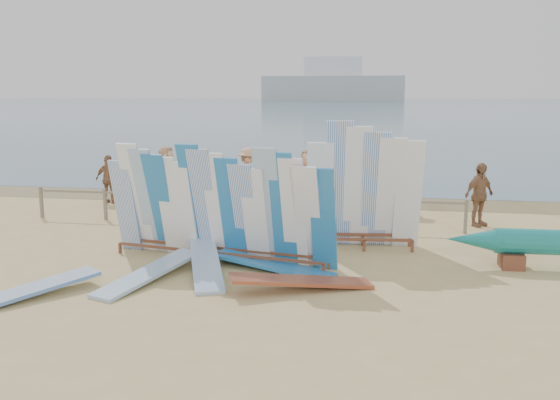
% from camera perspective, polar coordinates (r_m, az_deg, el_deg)
% --- Properties ---
extents(ground, '(160.00, 160.00, 0.00)m').
position_cam_1_polar(ground, '(13.67, -6.71, -5.17)').
color(ground, tan).
rests_on(ground, ground).
extents(ocean, '(320.00, 240.00, 0.02)m').
position_cam_1_polar(ocean, '(140.71, 8.25, 8.95)').
color(ocean, '#436279').
rests_on(ocean, ground).
extents(wet_sand_strip, '(40.00, 2.60, 0.01)m').
position_cam_1_polar(wet_sand_strip, '(20.50, -1.06, 0.19)').
color(wet_sand_strip, olive).
rests_on(wet_sand_strip, ground).
extents(distant_ship, '(45.00, 8.00, 14.00)m').
position_cam_1_polar(distant_ship, '(193.27, 5.10, 11.00)').
color(distant_ship, '#999EA3').
rests_on(distant_ship, ocean).
extents(fence, '(12.08, 0.08, 0.90)m').
position_cam_1_polar(fence, '(16.35, -3.81, -0.25)').
color(fence, '#79715B').
rests_on(fence, ground).
extents(main_surfboard_rack, '(5.21, 1.53, 2.58)m').
position_cam_1_polar(main_surfboard_rack, '(12.83, -5.97, -0.89)').
color(main_surfboard_rack, brown).
rests_on(main_surfboard_rack, ground).
extents(side_surfboard_rack, '(2.69, 1.02, 3.03)m').
position_cam_1_polar(side_surfboard_rack, '(13.88, 8.11, 0.76)').
color(side_surfboard_rack, brown).
rests_on(side_surfboard_rack, ground).
extents(vendor_table, '(0.77, 0.55, 1.01)m').
position_cam_1_polar(vendor_table, '(13.18, 1.66, -4.20)').
color(vendor_table, brown).
rests_on(vendor_table, ground).
extents(flat_board_d, '(2.74, 1.37, 0.25)m').
position_cam_1_polar(flat_board_d, '(12.35, -0.71, -6.83)').
color(flat_board_d, '#236FB0').
rests_on(flat_board_d, ground).
extents(flat_board_e, '(2.03, 2.52, 0.27)m').
position_cam_1_polar(flat_board_e, '(11.70, -23.29, -8.72)').
color(flat_board_e, white).
rests_on(flat_board_e, ground).
extents(flat_board_b, '(1.44, 2.73, 0.30)m').
position_cam_1_polar(flat_board_b, '(12.05, -12.42, -7.54)').
color(flat_board_b, '#7FA4CC').
rests_on(flat_board_b, ground).
extents(flat_board_a, '(1.46, 2.71, 0.42)m').
position_cam_1_polar(flat_board_a, '(12.28, -7.14, -7.01)').
color(flat_board_a, '#7FA4CC').
rests_on(flat_board_a, ground).
extents(flat_board_c, '(2.71, 1.51, 0.36)m').
position_cam_1_polar(flat_board_c, '(11.23, 2.09, -8.64)').
color(flat_board_c, '#9B492A').
rests_on(flat_board_c, ground).
extents(beach_chair_left, '(0.71, 0.73, 0.93)m').
position_cam_1_polar(beach_chair_left, '(17.62, -4.35, -0.66)').
color(beach_chair_left, red).
rests_on(beach_chair_left, ground).
extents(beach_chair_right, '(0.81, 0.81, 0.91)m').
position_cam_1_polar(beach_chair_right, '(17.09, -0.38, -1.00)').
color(beach_chair_right, red).
rests_on(beach_chair_right, ground).
extents(stroller, '(0.71, 0.91, 1.12)m').
position_cam_1_polar(stroller, '(16.87, 7.32, -0.60)').
color(stroller, red).
rests_on(stroller, ground).
extents(beachgoer_7, '(0.39, 0.67, 1.80)m').
position_cam_1_polar(beachgoer_7, '(17.75, 5.53, 1.47)').
color(beachgoer_7, '#8C6042').
rests_on(beachgoer_7, ground).
extents(beachgoer_8, '(0.51, 0.81, 1.56)m').
position_cam_1_polar(beachgoer_8, '(17.97, 7.64, 1.14)').
color(beachgoer_8, beige).
rests_on(beachgoer_8, ground).
extents(beachgoer_11, '(1.02, 1.81, 1.86)m').
position_cam_1_polar(beachgoer_11, '(20.09, -10.84, 2.48)').
color(beachgoer_11, beige).
rests_on(beachgoer_11, ground).
extents(beachgoer_2, '(0.99, 0.71, 1.84)m').
position_cam_1_polar(beachgoer_2, '(18.30, -7.82, 1.75)').
color(beachgoer_2, beige).
rests_on(beachgoer_2, ground).
extents(beachgoer_3, '(0.76, 1.25, 1.81)m').
position_cam_1_polar(beachgoer_3, '(19.71, -3.11, 2.42)').
color(beachgoer_3, tan).
rests_on(beachgoer_3, ground).
extents(beachgoer_1, '(0.48, 0.64, 1.55)m').
position_cam_1_polar(beachgoer_1, '(19.01, -10.20, 1.57)').
color(beachgoer_1, '#8C6042').
rests_on(beachgoer_1, ground).
extents(beachgoer_10, '(1.07, 1.01, 1.75)m').
position_cam_1_polar(beachgoer_10, '(17.01, 18.62, 0.48)').
color(beachgoer_10, '#8C6042').
rests_on(beachgoer_10, ground).
extents(beachgoer_extra_1, '(0.95, 0.45, 1.60)m').
position_cam_1_polar(beachgoer_extra_1, '(20.25, -16.12, 1.93)').
color(beachgoer_extra_1, '#8C6042').
rests_on(beachgoer_extra_1, ground).
extents(beachgoer_0, '(0.61, 0.85, 1.58)m').
position_cam_1_polar(beachgoer_0, '(19.52, -13.99, 1.70)').
color(beachgoer_0, tan).
rests_on(beachgoer_0, ground).
extents(beachgoer_5, '(1.75, 0.79, 1.82)m').
position_cam_1_polar(beachgoer_5, '(19.33, 2.71, 2.28)').
color(beachgoer_5, beige).
rests_on(beachgoer_5, ground).
extents(beachgoer_4, '(1.08, 0.91, 1.72)m').
position_cam_1_polar(beachgoer_4, '(17.89, -8.70, 1.33)').
color(beachgoer_4, '#8C6042').
rests_on(beachgoer_4, ground).
extents(beachgoer_6, '(0.84, 0.98, 1.82)m').
position_cam_1_polar(beachgoer_6, '(16.62, 7.28, 0.85)').
color(beachgoer_6, tan).
rests_on(beachgoer_6, ground).
extents(beachgoer_9, '(0.98, 1.24, 1.79)m').
position_cam_1_polar(beachgoer_9, '(18.44, 10.66, 1.66)').
color(beachgoer_9, tan).
rests_on(beachgoer_9, ground).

